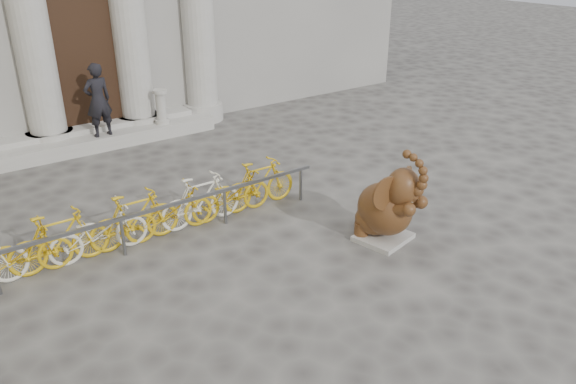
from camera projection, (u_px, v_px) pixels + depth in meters
ground at (331, 328)px, 7.91m from camera, size 80.00×80.00×0.00m
entrance_steps at (103, 138)px, 14.77m from camera, size 6.00×1.20×0.36m
elephant_statue at (387, 207)px, 9.93m from camera, size 1.18×1.41×1.80m
bike_rack at (116, 224)px, 9.69m from camera, size 8.00×0.53×1.00m
pedestrian at (98, 100)px, 14.00m from camera, size 0.72×0.51×1.86m
balustrade_post at (161, 108)px, 15.13m from camera, size 0.38×0.38×0.94m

